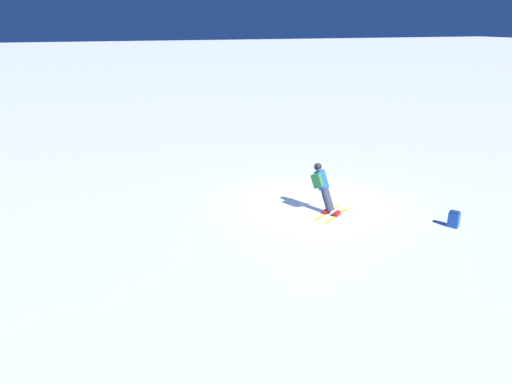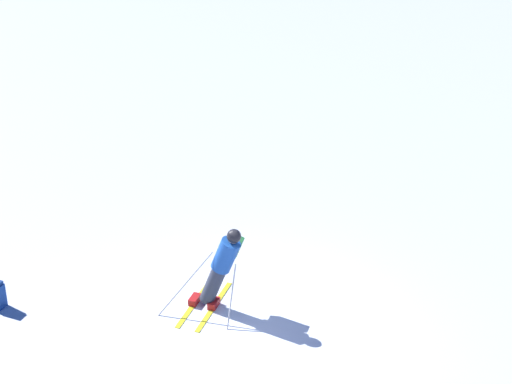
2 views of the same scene
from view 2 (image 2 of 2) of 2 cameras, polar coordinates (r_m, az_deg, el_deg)
ground_plane at (r=14.36m, az=-0.89°, el=-9.54°), size 300.00×300.00×0.00m
skier at (r=14.54m, az=-2.27°, el=-4.80°), size 1.48×1.61×1.65m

